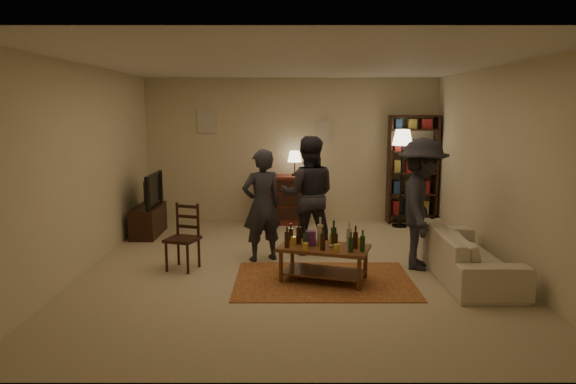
{
  "coord_description": "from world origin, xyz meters",
  "views": [
    {
      "loc": [
        -0.08,
        -6.73,
        2.12
      ],
      "look_at": [
        -0.08,
        0.1,
        1.02
      ],
      "focal_mm": 32.0,
      "sensor_mm": 36.0,
      "label": 1
    }
  ],
  "objects_px": {
    "coffee_table": "(324,250)",
    "person_right": "(308,195)",
    "sofa": "(466,253)",
    "person_by_sofa": "(422,204)",
    "dining_chair": "(184,235)",
    "bookshelf": "(412,168)",
    "dresser": "(282,198)",
    "floor_lamp": "(402,144)",
    "person_left": "(262,205)",
    "tv_stand": "(148,213)"
  },
  "relations": [
    {
      "from": "dining_chair",
      "to": "person_left",
      "type": "relative_size",
      "value": 0.57
    },
    {
      "from": "tv_stand",
      "to": "dresser",
      "type": "distance_m",
      "value": 2.43
    },
    {
      "from": "bookshelf",
      "to": "person_right",
      "type": "bearing_deg",
      "value": -134.58
    },
    {
      "from": "person_right",
      "to": "person_by_sofa",
      "type": "distance_m",
      "value": 1.66
    },
    {
      "from": "dining_chair",
      "to": "tv_stand",
      "type": "height_order",
      "value": "tv_stand"
    },
    {
      "from": "person_by_sofa",
      "to": "coffee_table",
      "type": "bearing_deg",
      "value": 127.53
    },
    {
      "from": "sofa",
      "to": "person_by_sofa",
      "type": "distance_m",
      "value": 0.84
    },
    {
      "from": "dining_chair",
      "to": "person_right",
      "type": "distance_m",
      "value": 1.9
    },
    {
      "from": "coffee_table",
      "to": "dresser",
      "type": "distance_m",
      "value": 3.34
    },
    {
      "from": "coffee_table",
      "to": "person_left",
      "type": "bearing_deg",
      "value": 131.8
    },
    {
      "from": "person_by_sofa",
      "to": "floor_lamp",
      "type": "bearing_deg",
      "value": 8.93
    },
    {
      "from": "tv_stand",
      "to": "bookshelf",
      "type": "bearing_deg",
      "value": 11.8
    },
    {
      "from": "person_right",
      "to": "person_by_sofa",
      "type": "relative_size",
      "value": 0.99
    },
    {
      "from": "coffee_table",
      "to": "person_by_sofa",
      "type": "bearing_deg",
      "value": 22.42
    },
    {
      "from": "coffee_table",
      "to": "person_right",
      "type": "relative_size",
      "value": 0.7
    },
    {
      "from": "dining_chair",
      "to": "sofa",
      "type": "bearing_deg",
      "value": 12.44
    },
    {
      "from": "bookshelf",
      "to": "dining_chair",
      "type": "bearing_deg",
      "value": -142.55
    },
    {
      "from": "coffee_table",
      "to": "dresser",
      "type": "bearing_deg",
      "value": 99.67
    },
    {
      "from": "person_left",
      "to": "sofa",
      "type": "bearing_deg",
      "value": 139.83
    },
    {
      "from": "coffee_table",
      "to": "sofa",
      "type": "relative_size",
      "value": 0.58
    },
    {
      "from": "dresser",
      "to": "floor_lamp",
      "type": "relative_size",
      "value": 0.77
    },
    {
      "from": "person_by_sofa",
      "to": "dresser",
      "type": "bearing_deg",
      "value": 49.66
    },
    {
      "from": "tv_stand",
      "to": "dresser",
      "type": "bearing_deg",
      "value": 22.07
    },
    {
      "from": "dresser",
      "to": "bookshelf",
      "type": "relative_size",
      "value": 0.67
    },
    {
      "from": "dining_chair",
      "to": "bookshelf",
      "type": "height_order",
      "value": "bookshelf"
    },
    {
      "from": "coffee_table",
      "to": "bookshelf",
      "type": "relative_size",
      "value": 0.6
    },
    {
      "from": "bookshelf",
      "to": "sofa",
      "type": "relative_size",
      "value": 0.97
    },
    {
      "from": "person_by_sofa",
      "to": "bookshelf",
      "type": "bearing_deg",
      "value": 4.13
    },
    {
      "from": "coffee_table",
      "to": "person_left",
      "type": "distance_m",
      "value": 1.28
    },
    {
      "from": "tv_stand",
      "to": "bookshelf",
      "type": "xyz_separation_m",
      "value": [
        4.69,
        0.98,
        0.65
      ]
    },
    {
      "from": "coffee_table",
      "to": "bookshelf",
      "type": "bearing_deg",
      "value": 60.85
    },
    {
      "from": "dresser",
      "to": "dining_chair",
      "type": "bearing_deg",
      "value": -114.6
    },
    {
      "from": "dresser",
      "to": "sofa",
      "type": "bearing_deg",
      "value": -52.46
    },
    {
      "from": "coffee_table",
      "to": "dining_chair",
      "type": "bearing_deg",
      "value": 164.05
    },
    {
      "from": "floor_lamp",
      "to": "person_left",
      "type": "bearing_deg",
      "value": -138.82
    },
    {
      "from": "dining_chair",
      "to": "person_left",
      "type": "distance_m",
      "value": 1.14
    },
    {
      "from": "dining_chair",
      "to": "person_left",
      "type": "xyz_separation_m",
      "value": [
        1.02,
        0.38,
        0.32
      ]
    },
    {
      "from": "bookshelf",
      "to": "floor_lamp",
      "type": "relative_size",
      "value": 1.14
    },
    {
      "from": "bookshelf",
      "to": "sofa",
      "type": "height_order",
      "value": "bookshelf"
    },
    {
      "from": "coffee_table",
      "to": "floor_lamp",
      "type": "bearing_deg",
      "value": 62.08
    },
    {
      "from": "sofa",
      "to": "person_by_sofa",
      "type": "height_order",
      "value": "person_by_sofa"
    },
    {
      "from": "bookshelf",
      "to": "person_right",
      "type": "relative_size",
      "value": 1.16
    },
    {
      "from": "dining_chair",
      "to": "sofa",
      "type": "distance_m",
      "value": 3.68
    },
    {
      "from": "tv_stand",
      "to": "floor_lamp",
      "type": "distance_m",
      "value": 4.59
    },
    {
      "from": "dresser",
      "to": "sofa",
      "type": "xyz_separation_m",
      "value": [
        2.39,
        -3.11,
        -0.17
      ]
    },
    {
      "from": "coffee_table",
      "to": "person_right",
      "type": "bearing_deg",
      "value": 96.46
    },
    {
      "from": "bookshelf",
      "to": "floor_lamp",
      "type": "xyz_separation_m",
      "value": [
        -0.28,
        -0.35,
        0.47
      ]
    },
    {
      "from": "coffee_table",
      "to": "dresser",
      "type": "height_order",
      "value": "dresser"
    },
    {
      "from": "dresser",
      "to": "bookshelf",
      "type": "xyz_separation_m",
      "value": [
        2.44,
        0.07,
        0.56
      ]
    },
    {
      "from": "floor_lamp",
      "to": "person_right",
      "type": "relative_size",
      "value": 1.02
    }
  ]
}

